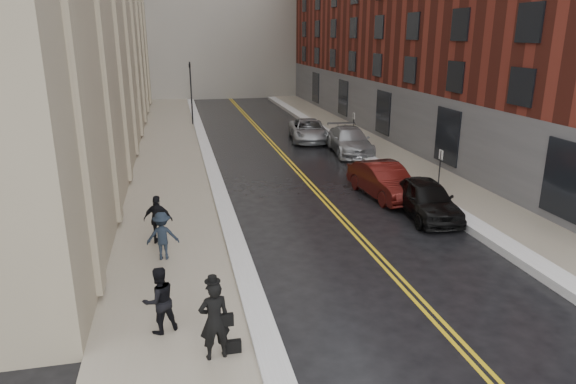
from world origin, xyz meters
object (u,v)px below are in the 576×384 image
car_silver_far (308,130)px  pedestrian_a (159,300)px  car_maroon (384,180)px  pedestrian_main (214,320)px  pedestrian_b (162,236)px  car_black (426,199)px  pedestrian_c (158,220)px  car_silver_near (350,141)px

car_silver_far → pedestrian_a: size_ratio=3.09×
car_silver_far → pedestrian_a: pedestrian_a is taller
car_maroon → car_silver_far: 13.56m
pedestrian_main → pedestrian_b: bearing=-87.1°
car_black → car_silver_far: (-0.75, 16.52, -0.04)m
car_black → pedestrian_b: size_ratio=2.82×
pedestrian_main → pedestrian_a: pedestrian_main is taller
pedestrian_a → pedestrian_c: size_ratio=0.99×
pedestrian_a → pedestrian_c: pedestrian_c is taller
car_black → pedestrian_c: size_ratio=2.60×
pedestrian_c → pedestrian_main: bearing=115.6°
car_maroon → pedestrian_main: size_ratio=2.47×
car_black → car_silver_near: car_silver_near is taller
pedestrian_c → pedestrian_a: bearing=106.1°
car_silver_near → car_silver_far: size_ratio=1.03×
car_black → car_silver_far: car_black is taller
car_black → car_silver_near: bearing=91.7°
car_maroon → car_silver_near: 9.20m
car_maroon → pedestrian_b: 11.32m
pedestrian_b → pedestrian_c: 1.43m
car_maroon → pedestrian_c: bearing=-165.0°
pedestrian_b → car_maroon: bearing=-149.5°
car_black → car_silver_near: 12.07m
car_black → car_maroon: size_ratio=0.96×
pedestrian_b → pedestrian_a: bearing=92.5°
car_silver_far → car_black: bearing=-80.1°
car_silver_near → pedestrian_a: pedestrian_a is taller
car_silver_far → pedestrian_c: bearing=-112.8°
pedestrian_main → pedestrian_a: (-1.25, 1.41, -0.10)m
car_black → pedestrian_main: pedestrian_main is taller
pedestrian_b → pedestrian_c: pedestrian_c is taller
car_black → car_silver_far: 16.54m
pedestrian_main → car_silver_far: bearing=-118.3°
pedestrian_c → car_maroon: bearing=-144.6°
car_silver_far → pedestrian_c: pedestrian_c is taller
pedestrian_a → car_maroon: bearing=-159.5°
car_silver_far → car_silver_near: bearing=-63.4°
pedestrian_a → pedestrian_b: 4.50m
car_maroon → pedestrian_main: pedestrian_main is taller
car_maroon → car_silver_far: (-0.10, 13.56, -0.04)m
pedestrian_c → car_silver_near: bearing=-117.3°
car_maroon → car_silver_near: size_ratio=0.87×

